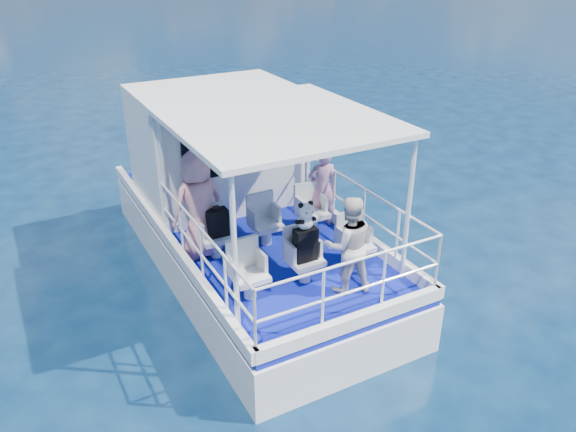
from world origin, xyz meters
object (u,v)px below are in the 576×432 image
object	(u,v)px
passenger_stbd_aft	(348,245)
panda	(305,216)
passenger_port_fwd	(199,205)
backpack_center	(305,245)

from	to	relation	value
passenger_stbd_aft	panda	bearing A→B (deg)	-32.88
passenger_port_fwd	panda	world-z (taller)	passenger_port_fwd
panda	passenger_stbd_aft	bearing A→B (deg)	-48.76
passenger_port_fwd	panda	size ratio (longest dim) A/B	4.24
passenger_port_fwd	panda	xyz separation A→B (m)	(1.06, -1.49, 0.22)
passenger_stbd_aft	backpack_center	size ratio (longest dim) A/B	2.91
passenger_stbd_aft	backpack_center	xyz separation A→B (m)	(-0.43, 0.46, -0.10)
passenger_stbd_aft	panda	size ratio (longest dim) A/B	3.56
backpack_center	panda	distance (m)	0.46
passenger_port_fwd	backpack_center	xyz separation A→B (m)	(1.05, -1.51, -0.24)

